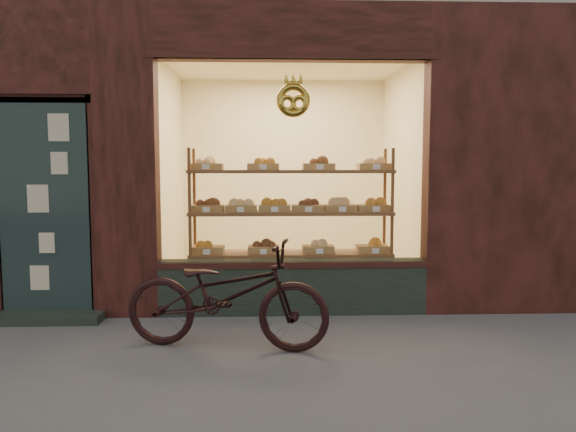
{
  "coord_description": "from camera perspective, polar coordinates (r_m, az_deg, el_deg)",
  "views": [
    {
      "loc": [
        0.19,
        -3.53,
        1.54
      ],
      "look_at": [
        0.4,
        2.0,
        1.02
      ],
      "focal_mm": 35.0,
      "sensor_mm": 36.0,
      "label": 1
    }
  ],
  "objects": [
    {
      "name": "display_shelf",
      "position": [
        6.12,
        0.29,
        -0.86
      ],
      "size": [
        2.2,
        0.45,
        1.7
      ],
      "color": "brown",
      "rests_on": "ground"
    },
    {
      "name": "ground",
      "position": [
        3.85,
        -5.02,
        -18.14
      ],
      "size": [
        90.0,
        90.0,
        0.0
      ],
      "primitive_type": "plane",
      "color": "#555555"
    },
    {
      "name": "bicycle",
      "position": [
        4.72,
        -6.29,
        -7.96
      ],
      "size": [
        1.8,
        0.93,
        0.9
      ],
      "primitive_type": "imported",
      "rotation": [
        0.0,
        0.0,
        1.37
      ],
      "color": "black",
      "rests_on": "ground"
    }
  ]
}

